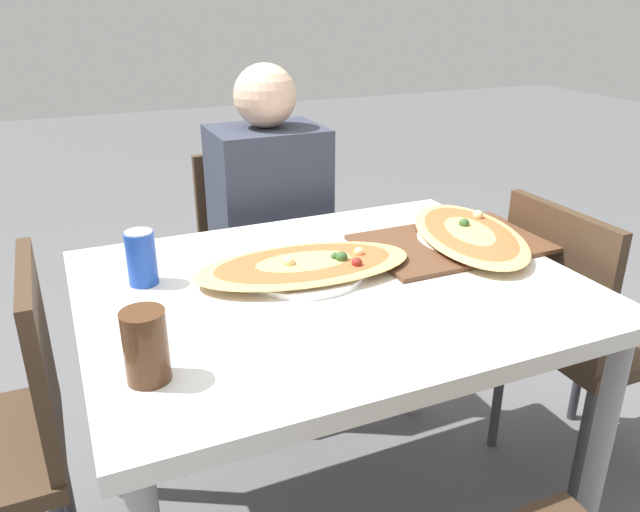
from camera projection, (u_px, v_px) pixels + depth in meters
dining_table at (331, 313)px, 1.44m from camera, size 1.10×0.87×0.76m
chair_far_seated at (262, 259)px, 2.19m from camera, size 0.40×0.40×0.86m
chair_side_right at (579, 326)px, 1.75m from camera, size 0.40×0.40×0.86m
person_seated at (271, 217)px, 2.02m from camera, size 0.35×0.29×1.18m
pizza_main at (305, 266)px, 1.45m from camera, size 0.53×0.29×0.05m
soda_can at (141, 258)px, 1.38m from camera, size 0.07×0.07×0.12m
drink_glass at (146, 346)px, 1.03m from camera, size 0.08×0.08×0.13m
serving_tray at (452, 243)px, 1.62m from camera, size 0.48×0.31×0.01m
pizza_second at (469, 235)px, 1.63m from camera, size 0.38×0.54×0.05m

